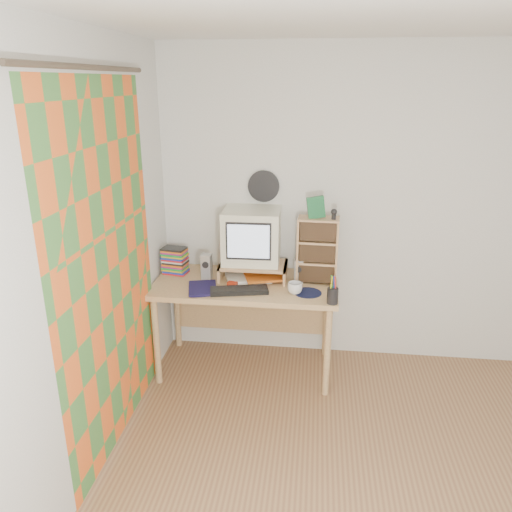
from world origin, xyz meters
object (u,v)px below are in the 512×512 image
(dvd_stack, at_px, (175,258))
(mug, at_px, (295,288))
(keyboard, at_px, (239,290))
(cd_rack, at_px, (317,250))
(crt_monitor, at_px, (251,236))
(diary, at_px, (189,287))
(desk, at_px, (247,295))

(dvd_stack, height_order, mug, dvd_stack)
(keyboard, distance_m, cd_rack, 0.67)
(crt_monitor, xyz_separation_m, dvd_stack, (-0.61, -0.02, -0.20))
(crt_monitor, relative_size, mug, 4.00)
(diary, bearing_deg, desk, 20.57)
(cd_rack, height_order, mug, cd_rack)
(desk, bearing_deg, crt_monitor, 71.78)
(dvd_stack, bearing_deg, mug, -7.27)
(keyboard, relative_size, mug, 3.89)
(desk, height_order, dvd_stack, dvd_stack)
(cd_rack, relative_size, mug, 4.67)
(desk, relative_size, diary, 5.64)
(dvd_stack, bearing_deg, cd_rack, 7.46)
(dvd_stack, distance_m, diary, 0.40)
(diary, bearing_deg, keyboard, -11.68)
(diary, bearing_deg, mug, -10.95)
(mug, xyz_separation_m, diary, (-0.78, -0.04, -0.02))
(keyboard, bearing_deg, dvd_stack, 138.10)
(dvd_stack, xyz_separation_m, cd_rack, (1.12, -0.04, 0.12))
(cd_rack, bearing_deg, diary, -160.42)
(desk, bearing_deg, mug, -30.75)
(keyboard, height_order, dvd_stack, dvd_stack)
(keyboard, xyz_separation_m, mug, (0.41, 0.02, 0.03))
(keyboard, distance_m, mug, 0.41)
(desk, relative_size, keyboard, 3.31)
(crt_monitor, relative_size, dvd_stack, 1.68)
(desk, distance_m, dvd_stack, 0.64)
(mug, bearing_deg, dvd_stack, 163.04)
(desk, height_order, diary, diary)
(desk, xyz_separation_m, keyboard, (-0.02, -0.25, 0.15))
(desk, bearing_deg, cd_rack, 2.33)
(desk, height_order, keyboard, keyboard)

